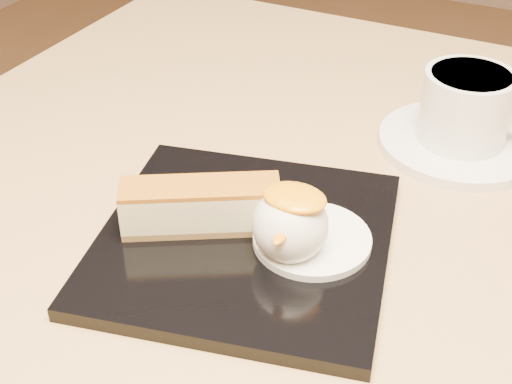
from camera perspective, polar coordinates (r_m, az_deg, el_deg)
The scene contains 9 objects.
table at distance 0.71m, azimuth 3.50°, elevation -10.75°, with size 0.80×0.80×0.72m.
dessert_plate at distance 0.55m, azimuth -0.93°, elevation -3.95°, with size 0.22×0.22×0.01m, color black.
cheesecake at distance 0.55m, azimuth -4.45°, elevation -1.12°, with size 0.12×0.09×0.04m.
cream_smear at distance 0.54m, azimuth 4.51°, elevation -3.79°, with size 0.09×0.09×0.01m, color white.
ice_cream_scoop at distance 0.52m, azimuth 2.74°, elevation -2.66°, with size 0.06×0.06×0.06m, color white.
mango_sauce at distance 0.50m, azimuth 3.12°, elevation -0.44°, with size 0.05×0.04×0.01m, color orange.
mint_sprig at distance 0.57m, azimuth 2.79°, elevation -1.19°, with size 0.04×0.03×0.00m.
saucer at distance 0.70m, azimuth 15.91°, elevation 3.82°, with size 0.15×0.15×0.01m, color white.
coffee_cup at distance 0.68m, azimuth 16.62°, elevation 6.63°, with size 0.11×0.08×0.07m.
Camera 1 is at (0.18, -0.46, 1.08)m, focal length 50.00 mm.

